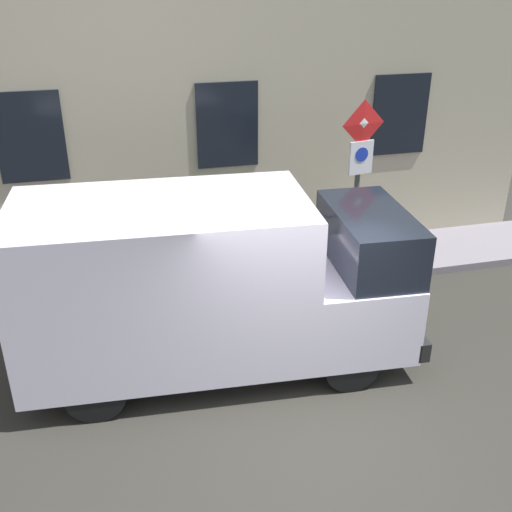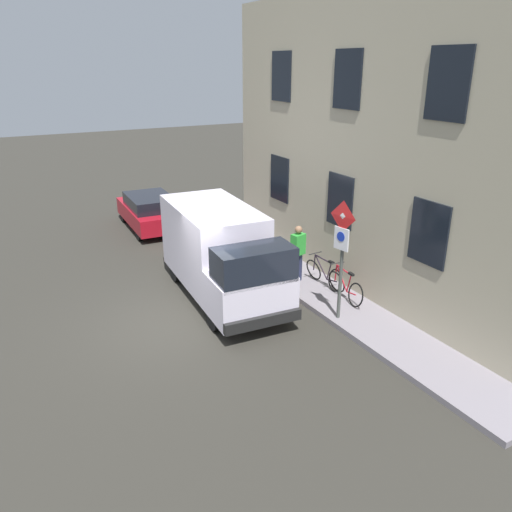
% 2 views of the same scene
% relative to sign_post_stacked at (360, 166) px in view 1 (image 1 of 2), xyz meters
% --- Properties ---
extents(ground_plane, '(80.00, 80.00, 0.00)m').
position_rel_sign_post_stacked_xyz_m(ground_plane, '(-3.65, 1.94, -2.15)').
color(ground_plane, '#2F2D27').
extents(sidewalk_slab, '(1.64, 14.04, 0.14)m').
position_rel_sign_post_stacked_xyz_m(sidewalk_slab, '(0.61, 1.94, -2.08)').
color(sidewalk_slab, gray).
rests_on(sidewalk_slab, ground_plane).
extents(building_facade, '(0.75, 12.04, 8.13)m').
position_rel_sign_post_stacked_xyz_m(building_facade, '(1.78, 1.94, 1.92)').
color(building_facade, '#B5AA8D').
rests_on(building_facade, ground_plane).
extents(sign_post_stacked, '(0.19, 0.55, 2.98)m').
position_rel_sign_post_stacked_xyz_m(sign_post_stacked, '(0.00, 0.00, 0.00)').
color(sign_post_stacked, '#474C47').
rests_on(sign_post_stacked, sidewalk_slab).
extents(delivery_van, '(2.34, 5.45, 2.50)m').
position_rel_sign_post_stacked_xyz_m(delivery_van, '(-1.91, 2.90, -0.82)').
color(delivery_van, white).
rests_on(delivery_van, ground_plane).
extents(bicycle_red, '(0.46, 1.72, 0.89)m').
position_rel_sign_post_stacked_xyz_m(bicycle_red, '(0.88, 0.83, -1.64)').
color(bicycle_red, black).
rests_on(bicycle_red, sidewalk_slab).
extents(bicycle_black, '(0.46, 1.72, 0.89)m').
position_rel_sign_post_stacked_xyz_m(bicycle_black, '(0.88, 1.78, -1.64)').
color(bicycle_black, black).
rests_on(bicycle_black, sidewalk_slab).
extents(pedestrian, '(0.45, 0.35, 1.72)m').
position_rel_sign_post_stacked_xyz_m(pedestrian, '(0.39, 2.48, -1.08)').
color(pedestrian, '#262B47').
rests_on(pedestrian, sidewalk_slab).
extents(litter_bin, '(0.44, 0.44, 0.90)m').
position_rel_sign_post_stacked_xyz_m(litter_bin, '(0.14, 4.06, -1.56)').
color(litter_bin, '#2D5133').
rests_on(litter_bin, sidewalk_slab).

